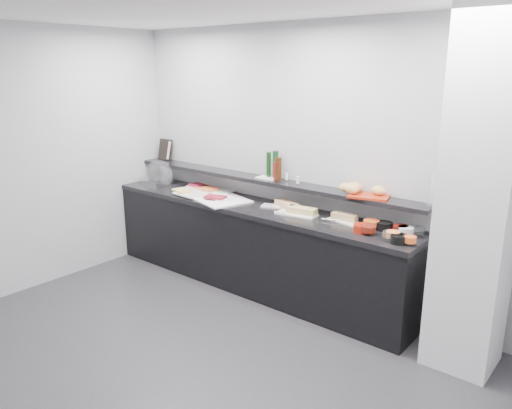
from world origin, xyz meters
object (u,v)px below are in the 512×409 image
Objects in this scene: cloche_base at (156,181)px; carafe at (434,190)px; framed_print at (165,150)px; bread_tray at (369,196)px; sandwich_plate_mid at (296,214)px; condiment_tray at (268,178)px.

cloche_base is 1.29× the size of carafe.
framed_print is at bearing 178.76° from carafe.
sandwich_plate_mid is at bearing 178.93° from bread_tray.
sandwich_plate_mid is at bearing -8.36° from framed_print.
framed_print is 0.87× the size of carafe.
framed_print reaches higher than bread_tray.
cloche_base is 1.11× the size of bread_tray.
carafe is (0.57, 0.01, 0.14)m from bread_tray.
carafe is at bearing 1.06° from sandwich_plate_mid.
bread_tray is at bearing 7.81° from sandwich_plate_mid.
cloche_base is 1.49× the size of framed_print.
bread_tray reaches higher than cloche_base.
framed_print reaches higher than cloche_base.
bread_tray reaches higher than condiment_tray.
bread_tray is (2.79, 0.13, 0.24)m from cloche_base.
framed_print is 1.12× the size of condiment_tray.
sandwich_plate_mid is at bearing -24.97° from condiment_tray.
carafe reaches higher than bread_tray.
carafe reaches higher than framed_print.
cloche_base is 2.13m from sandwich_plate_mid.
bread_tray is (0.66, 0.18, 0.25)m from sandwich_plate_mid.
framed_print is (-0.05, 0.21, 0.36)m from cloche_base.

